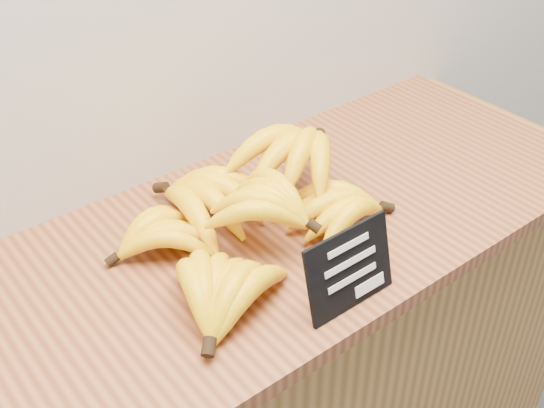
# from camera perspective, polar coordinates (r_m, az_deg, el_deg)

# --- Properties ---
(counter_top) EXTENTS (1.38, 0.54, 0.03)m
(counter_top) POSITION_cam_1_polar(r_m,az_deg,el_deg) (1.16, -1.52, -3.06)
(counter_top) COLOR brown
(counter_top) RESTS_ON counter
(chalkboard_sign) EXTENTS (0.16, 0.04, 0.12)m
(chalkboard_sign) POSITION_cam_1_polar(r_m,az_deg,el_deg) (1.00, 6.53, -5.42)
(chalkboard_sign) COLOR black
(chalkboard_sign) RESTS_ON counter_top
(banana_pile) EXTENTS (0.49, 0.38, 0.13)m
(banana_pile) POSITION_cam_1_polar(r_m,az_deg,el_deg) (1.12, -1.55, -0.55)
(banana_pile) COLOR yellow
(banana_pile) RESTS_ON counter_top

